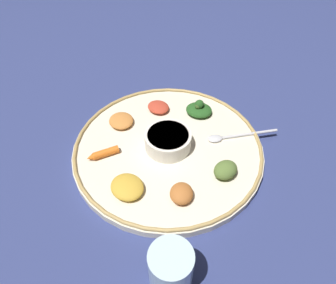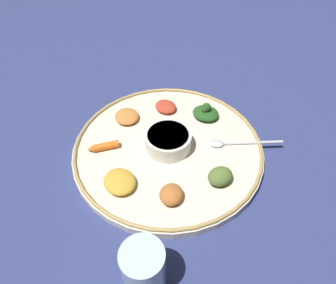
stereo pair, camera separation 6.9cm
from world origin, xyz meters
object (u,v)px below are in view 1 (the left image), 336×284
(center_bowl, at_px, (168,140))
(greens_pile, at_px, (199,109))
(drinking_glass, at_px, (171,272))
(carrot_near_spoon, at_px, (103,154))
(spoon, at_px, (232,136))

(center_bowl, relative_size, greens_pile, 1.20)
(greens_pile, bearing_deg, drinking_glass, 147.73)
(carrot_near_spoon, bearing_deg, center_bowl, -100.55)
(drinking_glass, bearing_deg, carrot_near_spoon, 7.17)
(greens_pile, distance_m, drinking_glass, 0.42)
(center_bowl, xyz_separation_m, drinking_glass, (-0.27, 0.11, 0.00))
(spoon, distance_m, carrot_near_spoon, 0.30)
(center_bowl, height_order, drinking_glass, drinking_glass)
(center_bowl, distance_m, spoon, 0.15)
(center_bowl, bearing_deg, greens_pile, -56.05)
(center_bowl, height_order, greens_pile, same)
(carrot_near_spoon, bearing_deg, drinking_glass, -172.83)
(greens_pile, bearing_deg, spoon, -162.46)
(carrot_near_spoon, distance_m, drinking_glass, 0.30)
(carrot_near_spoon, bearing_deg, spoon, -100.85)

